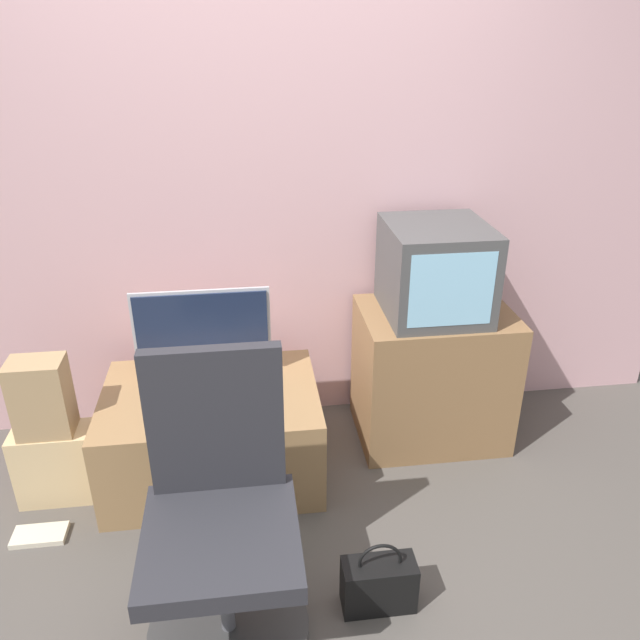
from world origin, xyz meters
name	(u,v)px	position (x,y,z in m)	size (l,w,h in m)	color
ground_plane	(286,608)	(0.00, 0.00, 0.00)	(12.00, 12.00, 0.00)	#4C4742
wall_back	(257,174)	(0.00, 1.32, 1.30)	(4.40, 0.05, 2.60)	#CC9EA3
desk	(213,433)	(-0.27, 0.82, 0.22)	(0.97, 0.69, 0.44)	#937047
side_stand	(432,375)	(0.82, 0.99, 0.35)	(0.73, 0.52, 0.69)	olive
main_monitor	(203,332)	(-0.29, 0.97, 0.67)	(0.62, 0.21, 0.43)	#B2B2B7
keyboard	(198,396)	(-0.32, 0.78, 0.45)	(0.34, 0.13, 0.01)	silver
mouse	(251,392)	(-0.08, 0.77, 0.46)	(0.07, 0.04, 0.03)	#4C4C51
crt_tv	(435,270)	(0.79, 0.99, 0.91)	(0.46, 0.49, 0.43)	#474747
office_chair	(221,526)	(-0.21, 0.00, 0.43)	(0.56, 0.56, 1.02)	#333333
cardboard_box_lower	(57,464)	(-0.96, 0.73, 0.18)	(0.34, 0.17, 0.35)	#D1B27F
cardboard_box_upper	(41,397)	(-0.96, 0.73, 0.53)	(0.23, 0.16, 0.35)	#A3845B
handbag	(379,584)	(0.34, -0.03, 0.11)	(0.27, 0.12, 0.30)	black
book	(40,535)	(-0.99, 0.48, 0.01)	(0.22, 0.12, 0.02)	beige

